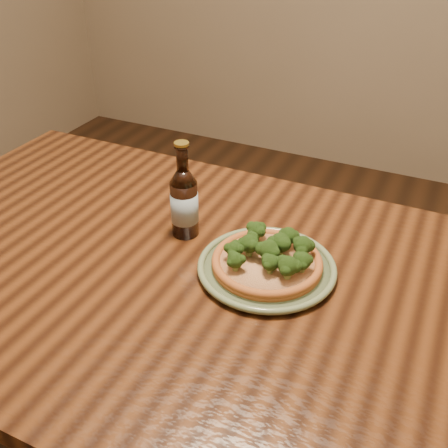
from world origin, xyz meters
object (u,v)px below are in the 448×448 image
at_px(table, 211,310).
at_px(beer_bottle, 184,202).
at_px(plate, 267,267).
at_px(pizza, 268,259).

height_order(table, beer_bottle, beer_bottle).
distance_m(plate, beer_bottle, 0.23).
relative_size(pizza, beer_bottle, 1.01).
height_order(pizza, beer_bottle, beer_bottle).
bearing_deg(beer_bottle, plate, -17.12).
bearing_deg(pizza, beer_bottle, 166.87).
bearing_deg(plate, beer_bottle, 166.41).
relative_size(table, pizza, 7.12).
xyz_separation_m(plate, pizza, (0.00, 0.00, 0.02)).
distance_m(table, pizza, 0.17).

